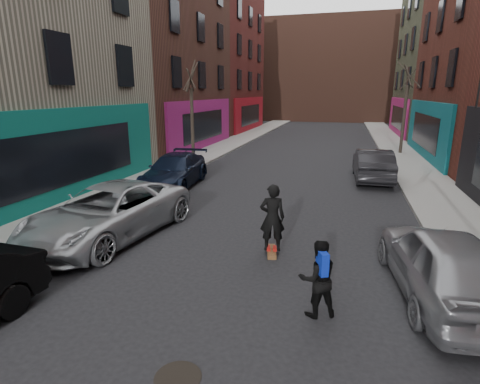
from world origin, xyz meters
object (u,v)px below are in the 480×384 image
Objects in this scene: pedestrian at (318,278)px; skateboard at (272,251)px; parked_right_end at (373,165)px; manhole at (178,378)px; parked_left_end at (175,171)px; parked_right_far at (444,263)px; tree_right_far at (406,100)px; skateboarder at (272,218)px; parked_left_far at (109,212)px; tree_left_far at (192,104)px.

skateboard is at bearing -86.14° from pedestrian.
parked_right_end reaches higher than manhole.
parked_left_end is 1.09× the size of parked_right_far.
tree_right_far is 8.50× the size of skateboard.
parked_right_far is 0.98× the size of parked_right_end.
skateboarder is 4.82m from manhole.
skateboarder is (-3.00, -9.54, 0.23)m from parked_right_end.
parked_left_far is at bearing -45.83° from pedestrian.
parked_right_end is 12.16m from pedestrian.
skateboard is (4.70, 0.09, -0.70)m from parked_left_far.
pedestrian is (1.32, -2.50, -0.22)m from skateboarder.
tree_left_far is at bearing -15.56° from parked_right_end.
skateboard is at bearing -51.74° from parked_left_end.
manhole is at bearing -69.33° from parked_left_end.
tree_right_far reaches higher than parked_right_far.
parked_left_end is (1.60, -6.00, -2.68)m from tree_left_far.
parked_left_far is 1.22× the size of parked_right_far.
parked_left_far reaches higher than pedestrian.
skateboarder is at bearing 8.89° from parked_left_far.
parked_left_far is 1.20× the size of parked_right_end.
tree_left_far is 1.47× the size of parked_right_far.
parked_right_end is at bearing 76.20° from manhole.
skateboard is (5.50, -5.94, -0.65)m from parked_left_end.
tree_right_far is at bearing 60.78° from skateboard.
parked_right_far reaches higher than skateboard.
parked_right_end is (-2.30, -8.40, -2.79)m from tree_right_far.
parked_left_far reaches higher than manhole.
parked_left_far is 4.75m from skateboard.
tree_right_far is at bearing 68.75° from parked_left_far.
parked_left_end is 8.12m from skateboard.
parked_right_end is 3.03× the size of pedestrian.
parked_left_far is at bearing 168.37° from skateboard.
tree_left_far is 3.71× the size of skateboarder.
skateboarder is (4.70, 0.09, 0.23)m from parked_left_far.
parked_right_end is at bearing -105.33° from tree_right_far.
skateboard is at bearing 8.89° from parked_left_far.
parked_left_end is at bearing -75.08° from tree_left_far.
parked_right_end reaches higher than skateboard.
pedestrian is (1.32, -2.50, 0.71)m from skateboard.
tree_right_far is 20.81m from parked_left_far.
parked_left_end is at bearing 120.00° from skateboard.
tree_right_far is at bearing -125.06° from pedestrian.
parked_right_end is (10.10, -2.40, -2.64)m from tree_left_far.
pedestrian is at bearing -55.57° from parked_left_end.
parked_right_far reaches higher than pedestrian.
parked_left_far is at bearing -78.75° from tree_left_far.
parked_right_end is 6.46× the size of manhole.
tree_left_far is 16.93m from pedestrian.
tree_left_far is at bearing -72.04° from skateboarder.
skateboard is at bearing 180.00° from skateboarder.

